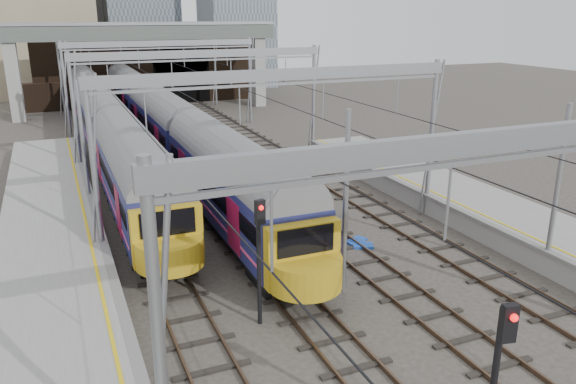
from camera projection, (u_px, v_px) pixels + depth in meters
name	position (u px, v px, depth m)	size (l,w,h in m)	color
ground	(370.00, 315.00, 19.78)	(160.00, 160.00, 0.00)	#38332D
platform_left	(56.00, 327.00, 18.02)	(4.32, 55.00, 1.12)	gray
tracks	(238.00, 194.00, 32.92)	(14.40, 80.00, 0.22)	#4C3828
overhead_line	(204.00, 70.00, 36.61)	(16.80, 80.00, 8.00)	gray
retaining_wall	(148.00, 66.00, 64.51)	(28.00, 2.75, 9.00)	black
overbridge	(142.00, 42.00, 57.89)	(28.00, 3.00, 9.25)	gray
train_main	(146.00, 107.00, 47.90)	(2.83, 65.34, 4.85)	black
train_second	(103.00, 120.00, 42.16)	(2.79, 48.41, 4.80)	black
signal_near_left	(259.00, 247.00, 18.34)	(0.35, 0.46, 4.53)	black
signal_near_centre	(497.00, 373.00, 11.81)	(0.36, 0.46, 4.62)	black
equip_cover_a	(358.00, 240.00, 26.22)	(0.79, 0.56, 0.09)	#1846B6
equip_cover_b	(363.00, 245.00, 25.57)	(0.91, 0.64, 0.11)	#1846B6
equip_cover_c	(355.00, 242.00, 25.99)	(0.84, 0.59, 0.10)	#1846B6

